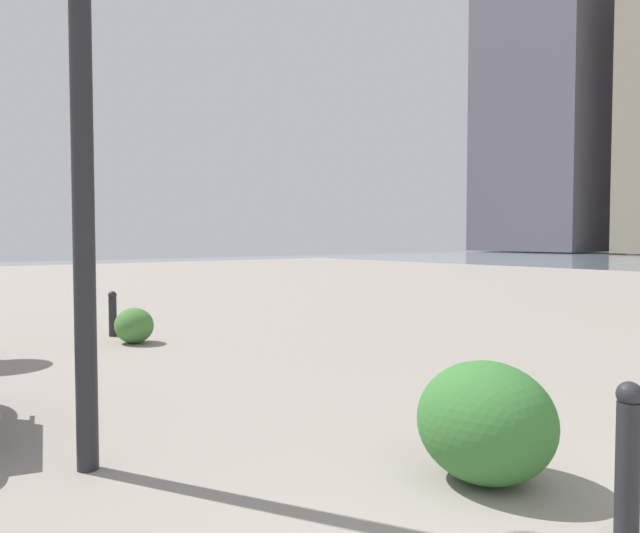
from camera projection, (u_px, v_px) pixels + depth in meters
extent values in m
cube|color=#5B5660|center=(548.00, 76.00, 69.39)|extent=(13.17, 11.59, 39.50)
cylinder|color=#232328|center=(82.00, 135.00, 3.95)|extent=(0.14, 0.14, 4.38)
cylinder|color=#232328|center=(628.00, 470.00, 3.12)|extent=(0.12, 0.12, 0.70)
sphere|color=#232328|center=(630.00, 394.00, 3.10)|extent=(0.13, 0.13, 0.13)
cylinder|color=#232328|center=(113.00, 317.00, 9.50)|extent=(0.12, 0.12, 0.60)
sphere|color=#232328|center=(112.00, 295.00, 9.49)|extent=(0.13, 0.13, 0.13)
ellipsoid|color=#477F38|center=(134.00, 325.00, 8.89)|extent=(0.60, 0.54, 0.51)
ellipsoid|color=#387533|center=(486.00, 422.00, 3.84)|extent=(0.89, 0.80, 0.76)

